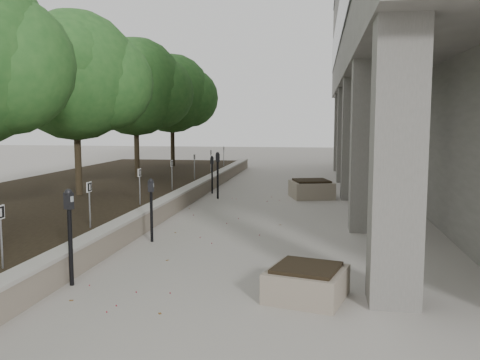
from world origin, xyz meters
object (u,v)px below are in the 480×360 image
Objects in this scene: crabapple_tree_3 at (76,103)px; crabapple_tree_4 at (136,108)px; parking_meter_3 at (151,210)px; planter_front at (307,282)px; parking_meter_4 at (218,175)px; parking_meter_2 at (70,237)px; planter_back at (311,189)px; crabapple_tree_5 at (172,110)px; parking_meter_5 at (212,175)px.

crabapple_tree_4 is (0.00, 5.00, 0.00)m from crabapple_tree_3.
crabapple_tree_3 reaches higher than parking_meter_3.
planter_front is (6.98, -12.00, -2.87)m from crabapple_tree_4.
crabapple_tree_4 is 9.89m from parking_meter_3.
parking_meter_4 is at bearing -34.50° from crabapple_tree_4.
crabapple_tree_3 is 5.82m from parking_meter_3.
crabapple_tree_3 is 3.50× the size of parking_meter_2.
planter_back is (6.87, 3.10, -2.81)m from crabapple_tree_3.
crabapple_tree_5 reaches higher than parking_meter_4.
crabapple_tree_4 reaches higher than planter_back.
planter_back is (3.61, 10.06, -0.47)m from parking_meter_2.
parking_meter_4 is at bearing -63.61° from crabapple_tree_5.
parking_meter_2 is (3.27, -6.95, -2.34)m from crabapple_tree_3.
crabapple_tree_5 reaches higher than parking_meter_5.
parking_meter_4 reaches higher than planter_back.
crabapple_tree_3 is 10.29m from planter_front.
parking_meter_5 is at bearing 107.47° from parking_meter_2.
planter_back is (6.87, -6.90, -2.81)m from crabapple_tree_5.
crabapple_tree_5 is (0.00, 10.00, 0.00)m from crabapple_tree_3.
planter_front is at bearing -45.67° from parking_meter_3.
crabapple_tree_4 is at bearing 158.55° from parking_meter_5.
crabapple_tree_4 is 14.17m from planter_front.
crabapple_tree_5 is 4.02× the size of parking_meter_5.
parking_meter_4 is at bearing 108.84° from planter_front.
planter_back is at bearing -15.42° from crabapple_tree_4.
parking_meter_3 is (3.57, -3.90, -2.43)m from crabapple_tree_3.
crabapple_tree_5 reaches higher than parking_meter_2.
crabapple_tree_4 is at bearing 129.60° from parking_meter_4.
crabapple_tree_5 is 3.50× the size of parking_meter_2.
parking_meter_5 is at bearing -22.59° from crabapple_tree_4.
parking_meter_3 is 4.63m from planter_front.
planter_front is (3.40, -3.10, -0.44)m from parking_meter_3.
parking_meter_2 is 3.75m from planter_front.
parking_meter_5 is (0.05, 10.57, -0.10)m from parking_meter_2.
crabapple_tree_3 reaches higher than parking_meter_2.
planter_front is at bearing -87.06° from parking_meter_4.
crabapple_tree_3 is at bearing 134.90° from planter_front.
parking_meter_4 is (0.19, 6.31, 0.10)m from parking_meter_3.
parking_meter_2 is 1.17× the size of planter_back.
parking_meter_4 is 1.29m from parking_meter_5.
parking_meter_3 is (3.57, -8.90, -2.43)m from crabapple_tree_4.
crabapple_tree_3 reaches higher than planter_front.
crabapple_tree_4 reaches higher than parking_meter_5.
crabapple_tree_4 is at bearing 120.17° from planter_front.
crabapple_tree_4 is 4.34m from parking_meter_5.
parking_meter_5 is (3.32, 3.62, -2.44)m from crabapple_tree_3.
parking_meter_3 is at bearing -115.24° from planter_back.
parking_meter_5 is at bearing 109.01° from planter_front.
parking_meter_4 reaches higher than parking_meter_5.
parking_meter_4 is 9.96m from planter_front.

